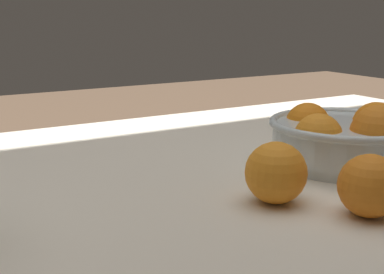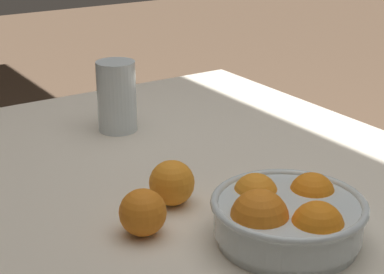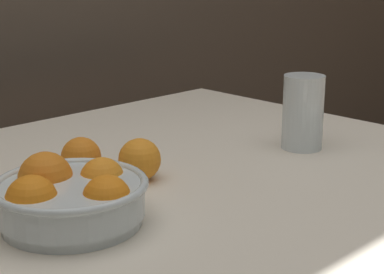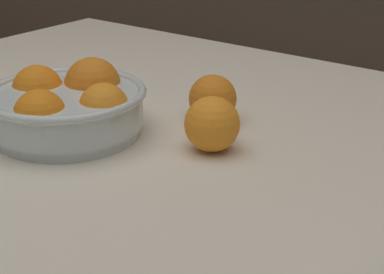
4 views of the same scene
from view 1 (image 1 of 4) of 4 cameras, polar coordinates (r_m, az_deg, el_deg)
The scene contains 4 objects.
dining_table at distance 0.74m, azimuth 9.53°, elevation -10.34°, with size 1.39×1.06×0.74m.
fruit_bowl at distance 0.83m, azimuth 16.16°, elevation -0.00°, with size 0.23×0.23×0.10m.
orange_loose_near_bowl at distance 0.63m, azimuth 18.44°, elevation -4.96°, with size 0.07×0.07×0.07m, color orange.
orange_loose_front at distance 0.65m, azimuth 8.94°, elevation -3.79°, with size 0.08×0.08×0.08m, color orange.
Camera 1 is at (0.44, 0.51, 0.97)m, focal length 50.00 mm.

